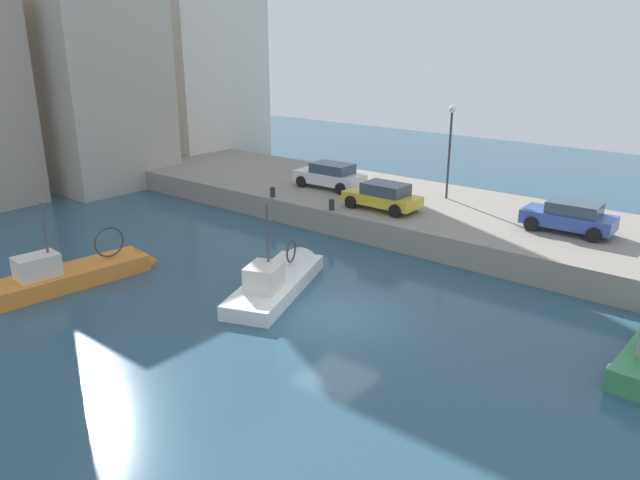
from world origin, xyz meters
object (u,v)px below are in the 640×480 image
parked_car_blue (570,217)px  quay_streetlamp (450,137)px  mooring_bollard_north (273,192)px  fishing_boat_orange (80,279)px  mooring_bollard_mid (332,205)px  fishing_boat_white (280,285)px  parked_car_white (330,175)px  parked_car_yellow (383,196)px

parked_car_blue → quay_streetlamp: 7.63m
parked_car_blue → mooring_bollard_north: (-3.75, 14.24, -0.43)m
fishing_boat_orange → mooring_bollard_mid: 12.09m
quay_streetlamp → mooring_bollard_mid: bearing=149.6°
mooring_bollard_mid → mooring_bollard_north: bearing=90.0°
fishing_boat_white → parked_car_blue: (10.48, -7.55, 1.79)m
mooring_bollard_north → quay_streetlamp: quay_streetlamp is taller
mooring_bollard_mid → quay_streetlamp: bearing=-30.4°
parked_car_blue → parked_car_white: bearing=90.9°
mooring_bollard_mid → fishing_boat_white: bearing=-158.2°
parked_car_yellow → quay_streetlamp: quay_streetlamp is taller
fishing_boat_white → mooring_bollard_mid: size_ratio=12.73×
parked_car_white → mooring_bollard_north: bearing=162.2°
fishing_boat_white → mooring_bollard_north: bearing=44.8°
parked_car_yellow → fishing_boat_white: bearing=-174.6°
parked_car_white → mooring_bollard_mid: (-3.53, -2.87, -0.45)m
parked_car_yellow → quay_streetlamp: bearing=-19.6°
parked_car_white → parked_car_yellow: bearing=-111.2°
fishing_boat_white → mooring_bollard_north: (6.73, 6.69, 1.36)m
fishing_boat_white → parked_car_yellow: size_ratio=1.83×
fishing_boat_orange → parked_car_yellow: fishing_boat_orange is taller
fishing_boat_orange → quay_streetlamp: quay_streetlamp is taller
parked_car_white → mooring_bollard_mid: size_ratio=7.46×
fishing_boat_white → parked_car_white: fishing_boat_white is taller
parked_car_white → quay_streetlamp: bearing=-71.1°
fishing_boat_orange → mooring_bollard_north: size_ratio=12.57×
mooring_bollard_mid → mooring_bollard_north: same height
parked_car_white → parked_car_blue: size_ratio=1.06×
parked_car_yellow → mooring_bollard_north: size_ratio=6.96×
fishing_boat_orange → parked_car_yellow: size_ratio=1.81×
fishing_boat_orange → mooring_bollard_north: fishing_boat_orange is taller
parked_car_white → quay_streetlamp: 7.00m
parked_car_blue → mooring_bollard_north: bearing=104.7°
fishing_boat_white → parked_car_blue: 13.04m
quay_streetlamp → mooring_bollard_north: bearing=127.7°
fishing_boat_white → mooring_bollard_mid: bearing=21.8°
fishing_boat_white → fishing_boat_orange: size_ratio=1.01×
mooring_bollard_mid → quay_streetlamp: 7.19m
fishing_boat_orange → parked_car_white: bearing=-4.1°
fishing_boat_white → quay_streetlamp: (12.38, -0.62, 4.34)m
parked_car_yellow → mooring_bollard_mid: (-1.69, 1.90, -0.41)m
mooring_bollard_mid → quay_streetlamp: (5.65, -3.31, 2.98)m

